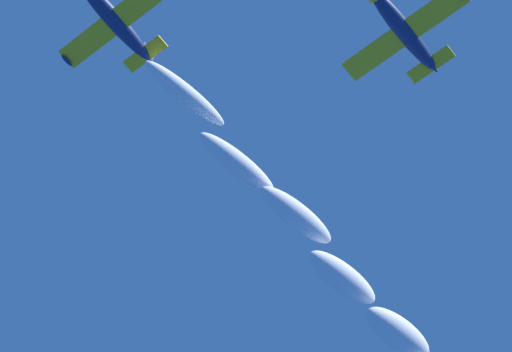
% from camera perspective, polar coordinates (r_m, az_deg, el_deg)
% --- Properties ---
extents(airplane_lead, '(8.55, 7.66, 2.86)m').
position_cam_1_polar(airplane_lead, '(65.10, -7.84, 8.56)').
color(airplane_lead, navy).
extents(airplane_left_wingman, '(8.54, 7.66, 2.64)m').
position_cam_1_polar(airplane_left_wingman, '(64.41, 7.78, 7.98)').
color(airplane_left_wingman, navy).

